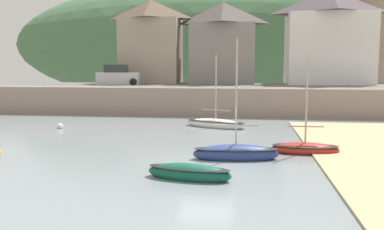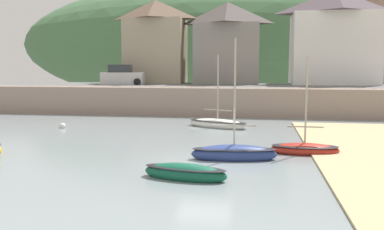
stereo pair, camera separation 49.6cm
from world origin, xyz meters
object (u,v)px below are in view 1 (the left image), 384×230
object	(u,v)px
waterfront_building_right	(328,37)
mooring_buoy	(60,126)
motorboat_with_cabin	(236,153)
rowboat_small_beached	(189,173)
parked_car_near_slipway	(118,76)
church_with_spire	(374,8)
sailboat_white_hull	(216,124)
sailboat_blue_trim	(305,148)
waterfront_building_centre	(223,42)
waterfront_building_left	(151,41)

from	to	relation	value
waterfront_building_right	mooring_buoy	xyz separation A→B (m)	(-20.80, -16.88, -6.98)
motorboat_with_cabin	rowboat_small_beached	bearing A→B (deg)	-121.57
parked_car_near_slipway	waterfront_building_right	bearing A→B (deg)	6.67
church_with_spire	sailboat_white_hull	size ratio (longest dim) A/B	2.97
church_with_spire	sailboat_blue_trim	size ratio (longest dim) A/B	3.12
rowboat_small_beached	mooring_buoy	distance (m)	15.59
motorboat_with_cabin	parked_car_near_slipway	distance (m)	23.67
waterfront_building_centre	rowboat_small_beached	distance (m)	29.03
mooring_buoy	waterfront_building_left	bearing A→B (deg)	81.20
sailboat_white_hull	parked_car_near_slipway	bearing A→B (deg)	157.32
waterfront_building_centre	sailboat_blue_trim	bearing A→B (deg)	-76.50
waterfront_building_right	parked_car_near_slipway	distance (m)	21.31
sailboat_blue_trim	mooring_buoy	distance (m)	16.81
waterfront_building_right	sailboat_white_hull	world-z (taller)	waterfront_building_right
motorboat_with_cabin	rowboat_small_beached	xyz separation A→B (m)	(-1.71, -3.60, -0.06)
sailboat_blue_trim	motorboat_with_cabin	bearing A→B (deg)	-150.72
rowboat_small_beached	mooring_buoy	xyz separation A→B (m)	(-10.60, 11.44, -0.11)
waterfront_building_centre	rowboat_small_beached	size ratio (longest dim) A/B	2.38
waterfront_building_left	church_with_spire	size ratio (longest dim) A/B	0.56
waterfront_building_right	parked_car_near_slipway	xyz separation A→B (m)	(-20.46, -4.50, -3.91)
waterfront_building_right	mooring_buoy	bearing A→B (deg)	-140.95
church_with_spire	sailboat_blue_trim	xyz separation A→B (m)	(-10.48, -26.84, -10.14)
waterfront_building_left	parked_car_near_slipway	xyz separation A→B (m)	(-2.27, -4.50, -3.64)
motorboat_with_cabin	sailboat_blue_trim	size ratio (longest dim) A/B	1.17
motorboat_with_cabin	waterfront_building_right	bearing A→B (deg)	64.79
parked_car_near_slipway	rowboat_small_beached	bearing A→B (deg)	-72.43
parked_car_near_slipway	motorboat_with_cabin	bearing A→B (deg)	-65.12
sailboat_white_hull	mooring_buoy	distance (m)	10.81
church_with_spire	rowboat_small_beached	world-z (taller)	church_with_spire
church_with_spire	mooring_buoy	distance (m)	35.03
church_with_spire	waterfront_building_right	bearing A→B (deg)	-143.44
waterfront_building_centre	sailboat_white_hull	world-z (taller)	waterfront_building_centre
waterfront_building_left	rowboat_small_beached	xyz separation A→B (m)	(7.98, -28.32, -6.60)
waterfront_building_right	parked_car_near_slipway	size ratio (longest dim) A/B	2.18
church_with_spire	motorboat_with_cabin	xyz separation A→B (m)	(-13.90, -28.72, -10.07)
waterfront_building_centre	church_with_spire	size ratio (longest dim) A/B	0.54
motorboat_with_cabin	rowboat_small_beached	distance (m)	3.98
waterfront_building_right	church_with_spire	world-z (taller)	church_with_spire
waterfront_building_left	mooring_buoy	xyz separation A→B (m)	(-2.61, -16.88, -6.71)
rowboat_small_beached	mooring_buoy	bearing A→B (deg)	142.86
waterfront_building_left	waterfront_building_centre	distance (m)	7.62
sailboat_blue_trim	mooring_buoy	bearing A→B (deg)	159.67
sailboat_blue_trim	parked_car_near_slipway	xyz separation A→B (m)	(-15.37, 18.34, 2.97)
waterfront_building_right	mooring_buoy	size ratio (longest dim) A/B	21.06
waterfront_building_centre	parked_car_near_slipway	distance (m)	11.40
motorboat_with_cabin	parked_car_near_slipway	size ratio (longest dim) A/B	1.37
sailboat_blue_trim	mooring_buoy	world-z (taller)	sailboat_blue_trim
waterfront_building_centre	parked_car_near_slipway	world-z (taller)	waterfront_building_centre
waterfront_building_centre	motorboat_with_cabin	xyz separation A→B (m)	(2.07, -24.72, -6.34)
sailboat_blue_trim	waterfront_building_right	bearing A→B (deg)	77.88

